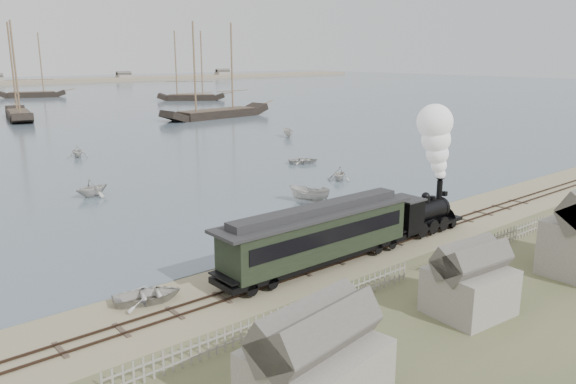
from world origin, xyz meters
TOP-DOWN VIEW (x-y plane):
  - ground at (0.00, 0.00)m, footprint 600.00×600.00m
  - rail_track at (0.00, -2.00)m, footprint 120.00×1.80m
  - picket_fence_west at (-6.50, -7.00)m, footprint 19.00×0.10m
  - picket_fence_east at (12.50, -7.50)m, footprint 15.00×0.10m
  - shed_mid at (2.00, -12.00)m, footprint 4.00×3.50m
  - locomotive at (12.53, -2.00)m, footprint 7.58×2.83m
  - passenger_coach at (0.36, -2.00)m, footprint 14.96×2.89m
  - beached_dinghy at (-10.43, 0.26)m, footprint 3.64×4.39m
  - rowboat_1 at (-3.78, 25.46)m, footprint 3.53×3.89m
  - rowboat_2 at (10.84, 10.41)m, footprint 4.09×3.32m
  - rowboat_3 at (22.93, 24.88)m, footprint 4.12×4.55m
  - rowboat_4 at (19.56, 15.17)m, footprint 3.52×3.64m
  - rowboat_5 at (36.13, 43.69)m, footprint 3.78×2.79m
  - rowboat_7 at (2.76, 47.48)m, footprint 3.51×3.18m
  - schooner_3 at (9.35, 99.26)m, footprint 8.37×20.89m
  - schooner_4 at (43.14, 75.86)m, footprint 26.49×8.66m
  - schooner_5 at (62.44, 119.38)m, footprint 18.31×15.00m
  - schooner_8 at (29.97, 161.68)m, footprint 20.06×10.60m

SIDE VIEW (x-z plane):
  - ground at x=0.00m, z-range 0.00..0.00m
  - picket_fence_west at x=-6.50m, z-range -0.60..0.60m
  - picket_fence_east at x=12.50m, z-range -0.60..0.60m
  - shed_mid at x=2.00m, z-range -1.80..1.80m
  - rail_track at x=0.00m, z-range -0.04..0.12m
  - beached_dinghy at x=-10.43m, z-range 0.00..0.79m
  - rowboat_3 at x=22.93m, z-range 0.06..0.83m
  - rowboat_5 at x=36.13m, z-range 0.06..1.43m
  - rowboat_4 at x=19.56m, z-range 0.06..1.53m
  - rowboat_2 at x=10.84m, z-range 0.06..1.57m
  - rowboat_7 at x=2.76m, z-range 0.06..1.67m
  - rowboat_1 at x=-3.78m, z-range 0.06..1.83m
  - passenger_coach at x=0.36m, z-range 0.47..4.10m
  - locomotive at x=12.53m, z-range -0.37..9.09m
  - schooner_3 at x=9.35m, z-range 0.06..20.06m
  - schooner_4 at x=43.14m, z-range 0.06..20.06m
  - schooner_5 at x=62.44m, z-range 0.06..20.06m
  - schooner_8 at x=29.97m, z-range 0.06..20.06m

